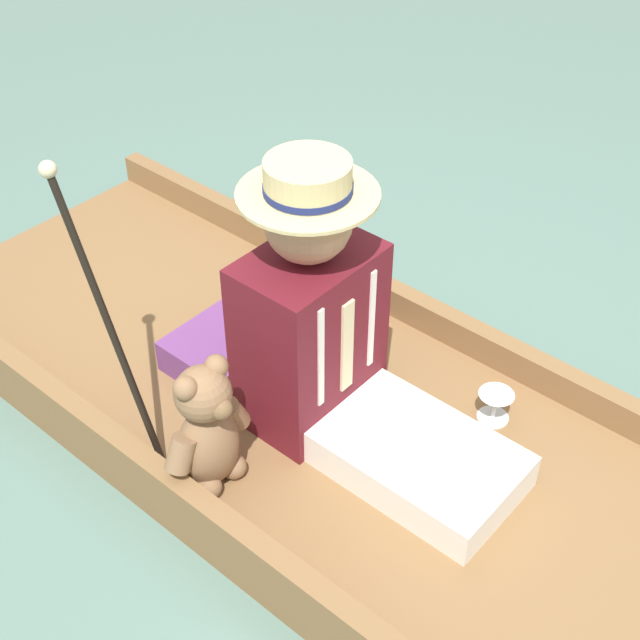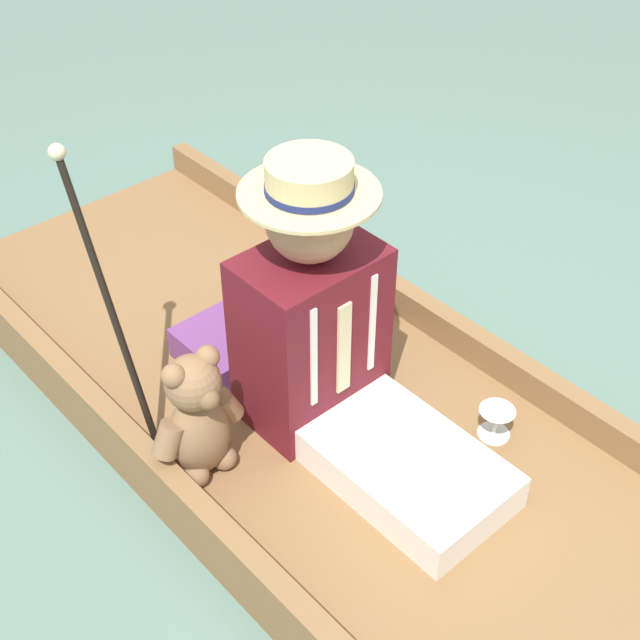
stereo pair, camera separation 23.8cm
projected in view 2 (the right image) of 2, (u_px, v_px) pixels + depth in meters
name	position (u px, v px, depth m)	size (l,w,h in m)	color
ground_plane	(358.00, 464.00, 2.58)	(16.00, 16.00, 0.00)	slate
punt_boat	(359.00, 450.00, 2.54)	(1.08, 3.23, 0.21)	brown
seat_cushion	(245.00, 337.00, 2.78)	(0.39, 0.27, 0.11)	#6B3875
seated_person	(332.00, 341.00, 2.38)	(0.38, 0.84, 0.81)	white
teddy_bear	(198.00, 419.00, 2.32)	(0.28, 0.17, 0.41)	#846042
wine_glass	(496.00, 418.00, 2.49)	(0.10, 0.10, 0.10)	silver
walking_cane	(102.00, 282.00, 2.28)	(0.04, 0.30, 0.85)	black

